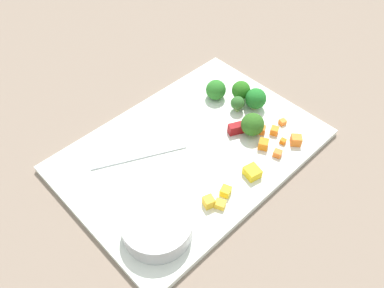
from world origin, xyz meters
name	(u,v)px	position (x,y,z in m)	size (l,w,h in m)	color
ground_plane	(192,152)	(0.00, 0.00, 0.00)	(4.00, 4.00, 0.00)	gray
cutting_board	(192,150)	(0.00, 0.00, 0.01)	(0.44, 0.31, 0.01)	white
prep_bowl	(157,226)	(-0.15, -0.08, 0.03)	(0.10, 0.10, 0.03)	#B2B4B8
chef_knife	(204,137)	(0.03, 0.00, 0.02)	(0.28, 0.15, 0.02)	silver
carrot_dice_0	(296,140)	(0.14, -0.12, 0.02)	(0.02, 0.02, 0.02)	orange
carrot_dice_1	(283,141)	(0.12, -0.10, 0.02)	(0.01, 0.01, 0.01)	orange
carrot_dice_2	(283,122)	(0.16, -0.07, 0.02)	(0.01, 0.01, 0.01)	orange
carrot_dice_3	(263,144)	(0.09, -0.08, 0.02)	(0.02, 0.02, 0.02)	orange
carrot_dice_4	(261,130)	(0.11, -0.06, 0.02)	(0.01, 0.01, 0.01)	orange
carrot_dice_5	(277,154)	(0.09, -0.11, 0.02)	(0.01, 0.01, 0.01)	orange
carrot_dice_6	(274,131)	(0.13, -0.08, 0.02)	(0.01, 0.01, 0.01)	orange
pepper_dice_0	(226,191)	(-0.03, -0.11, 0.02)	(0.02, 0.01, 0.01)	yellow
pepper_dice_1	(252,172)	(0.03, -0.11, 0.02)	(0.02, 0.02, 0.02)	yellow
pepper_dice_2	(220,204)	(-0.05, -0.11, 0.02)	(0.01, 0.02, 0.01)	yellow
pepper_dice_3	(209,202)	(-0.06, -0.10, 0.02)	(0.02, 0.02, 0.02)	yellow
broccoli_floret_0	(216,90)	(0.12, 0.06, 0.03)	(0.04, 0.04, 0.04)	#84B55F
broccoli_floret_1	(256,99)	(0.16, -0.01, 0.03)	(0.04, 0.04, 0.04)	#97B769
broccoli_floret_2	(253,125)	(0.10, -0.05, 0.03)	(0.04, 0.04, 0.04)	#93C358
broccoli_floret_3	(238,103)	(0.13, 0.01, 0.03)	(0.03, 0.03, 0.03)	#84AC5D
broccoli_floret_4	(241,90)	(0.16, 0.03, 0.03)	(0.04, 0.04, 0.04)	#85B254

